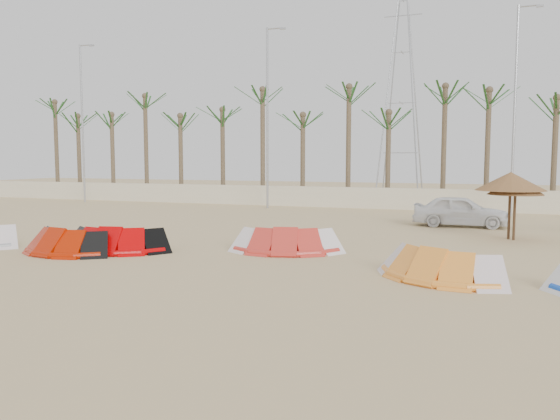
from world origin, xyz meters
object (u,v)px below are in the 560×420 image
at_px(kite_red_mid, 121,238).
at_px(parasol_mid, 516,186).
at_px(parasol_left, 511,181).
at_px(kite_red_right, 289,239).
at_px(kite_orange, 439,262).
at_px(kite_red_left, 71,239).
at_px(car, 461,211).

xyz_separation_m(kite_red_mid, parasol_mid, (12.47, 7.09, 1.64)).
distance_m(parasol_left, parasol_mid, 0.29).
bearing_deg(kite_red_right, parasol_mid, 36.55).
bearing_deg(parasol_left, kite_orange, -103.88).
relative_size(kite_red_left, parasol_left, 1.42).
distance_m(kite_red_right, car, 10.30).
relative_size(kite_orange, parasol_mid, 1.59).
distance_m(kite_orange, parasol_mid, 8.32).
bearing_deg(kite_red_right, kite_orange, -27.52).
distance_m(kite_red_left, kite_red_mid, 1.57).
height_order(kite_red_right, parasol_mid, parasol_mid).
bearing_deg(parasol_mid, kite_red_mid, -150.37).
bearing_deg(kite_red_left, kite_red_mid, 32.41).
distance_m(kite_orange, car, 11.55).
bearing_deg(car, kite_red_right, 150.18).
bearing_deg(kite_red_mid, parasol_left, 30.63).
height_order(kite_red_right, parasol_left, parasol_left).
height_order(kite_red_right, kite_orange, same).
distance_m(kite_red_mid, parasol_left, 14.40).
distance_m(kite_red_mid, kite_red_right, 5.64).
relative_size(kite_red_right, car, 0.91).
bearing_deg(kite_red_left, parasol_left, 30.80).
xyz_separation_m(kite_red_left, kite_red_right, (6.67, 2.65, 0.00)).
height_order(kite_red_mid, kite_red_right, same).
height_order(parasol_mid, car, parasol_mid).
bearing_deg(kite_red_mid, kite_orange, -4.29).
relative_size(kite_red_left, kite_red_mid, 0.96).
bearing_deg(parasol_mid, kite_red_left, -150.10).
relative_size(kite_red_left, car, 0.88).
relative_size(kite_red_mid, parasol_left, 1.47).
height_order(kite_orange, parasol_left, parasol_left).
xyz_separation_m(parasol_left, car, (-1.87, 3.49, -1.50)).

